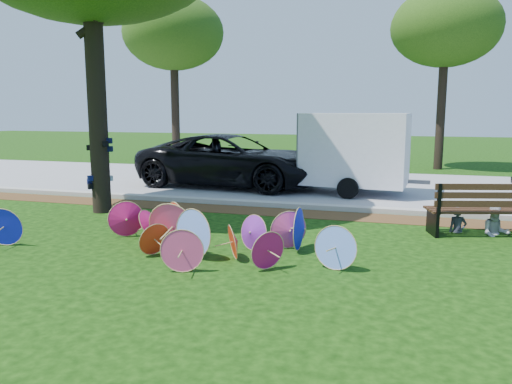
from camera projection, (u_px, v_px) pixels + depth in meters
ground at (190, 266)px, 7.93m from camera, size 90.00×90.00×0.00m
mulch_strip at (266, 211)px, 12.18m from camera, size 90.00×1.00×0.01m
curb at (273, 204)px, 12.84m from camera, size 90.00×0.30×0.12m
street at (304, 184)px, 16.77m from camera, size 90.00×8.00×0.01m
parasol_pile at (197, 231)px, 8.65m from camera, size 6.69×2.20×0.91m
black_van at (232, 161)px, 16.17m from camera, size 6.26×3.27×1.68m
cargo_trailer at (355, 149)px, 14.61m from camera, size 3.11×2.12×2.67m
park_bench at (478, 208)px, 9.88m from camera, size 2.15×1.27×1.05m
person_left at (459, 208)px, 10.03m from camera, size 0.41×0.33×1.00m
person_right at (497, 207)px, 9.82m from camera, size 0.57×0.46×1.12m
bg_trees at (414, 26)px, 19.87m from camera, size 23.24×6.21×7.40m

